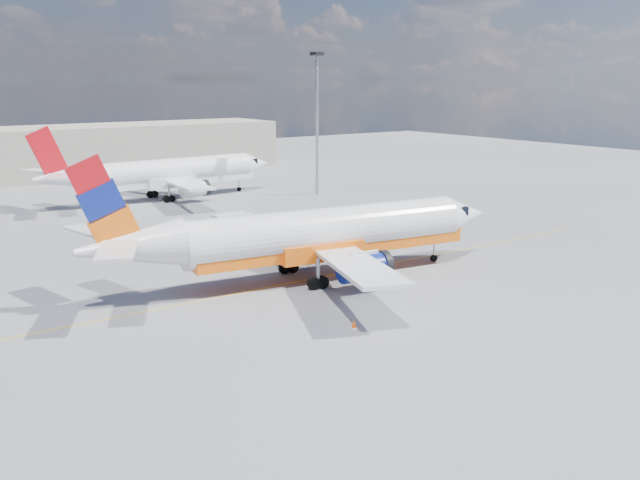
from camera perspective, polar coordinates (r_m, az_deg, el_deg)
ground at (r=52.65m, az=-0.87°, el=-4.27°), size 240.00×240.00×0.00m
taxi_line at (r=55.03m, az=-2.65°, el=-3.52°), size 70.00×0.15×0.01m
terminal_main at (r=121.67m, az=-19.56°, el=6.66°), size 70.00×14.00×8.00m
main_jet at (r=55.40m, az=-0.48°, el=0.42°), size 35.45×27.77×10.73m
second_jet at (r=95.18m, az=-12.20°, el=5.22°), size 33.43×26.41×10.13m
gse_tug at (r=62.10m, az=2.35°, el=-0.72°), size 2.99×2.04×2.01m
traffic_cone at (r=45.45m, az=2.74°, el=-6.73°), size 0.40×0.40×0.56m
floodlight_mast at (r=96.15m, az=-0.24°, el=10.32°), size 1.38×1.38×18.85m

